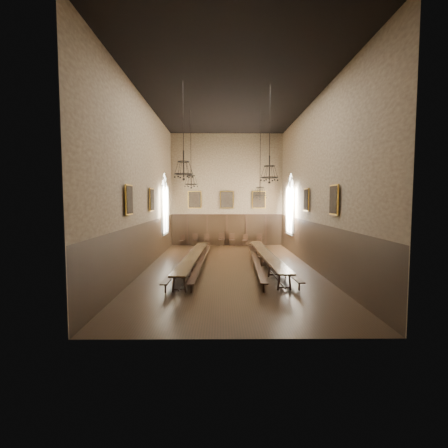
{
  "coord_description": "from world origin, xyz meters",
  "views": [
    {
      "loc": [
        -0.45,
        -17.36,
        3.7
      ],
      "look_at": [
        -0.29,
        1.5,
        2.29
      ],
      "focal_mm": 26.0,
      "sensor_mm": 36.0,
      "label": 1
    }
  ],
  "objects_px": {
    "bench_left_outer": "(183,263)",
    "chair_3": "(222,242)",
    "bench_left_inner": "(201,263)",
    "chair_5": "(245,242)",
    "chair_4": "(232,242)",
    "chair_6": "(259,242)",
    "table_left": "(194,262)",
    "bench_right_inner": "(256,262)",
    "table_right": "(266,260)",
    "chandelier_back_right": "(260,189)",
    "chandelier_front_left": "(184,168)",
    "chandelier_front_right": "(269,171)",
    "chair_2": "(207,242)",
    "chair_0": "(182,243)",
    "chair_1": "(195,242)",
    "chandelier_back_left": "(191,179)",
    "bench_right_outer": "(275,263)"
  },
  "relations": [
    {
      "from": "table_left",
      "to": "bench_left_inner",
      "type": "relative_size",
      "value": 0.97
    },
    {
      "from": "chair_4",
      "to": "chair_2",
      "type": "bearing_deg",
      "value": -176.81
    },
    {
      "from": "table_left",
      "to": "chair_4",
      "type": "xyz_separation_m",
      "value": [
        2.34,
        8.75,
        -0.09
      ]
    },
    {
      "from": "bench_right_inner",
      "to": "chandelier_back_left",
      "type": "bearing_deg",
      "value": 150.19
    },
    {
      "from": "bench_right_outer",
      "to": "chair_0",
      "type": "xyz_separation_m",
      "value": [
        -6.05,
        8.63,
        -0.0
      ]
    },
    {
      "from": "bench_left_inner",
      "to": "chair_5",
      "type": "distance_m",
      "value": 9.09
    },
    {
      "from": "chair_0",
      "to": "chandelier_back_right",
      "type": "xyz_separation_m",
      "value": [
        5.48,
        -6.42,
        4.06
      ]
    },
    {
      "from": "bench_right_inner",
      "to": "chandelier_back_right",
      "type": "height_order",
      "value": "chandelier_back_right"
    },
    {
      "from": "chair_3",
      "to": "chandelier_front_left",
      "type": "distance_m",
      "value": 12.11
    },
    {
      "from": "chair_3",
      "to": "chandelier_back_right",
      "type": "height_order",
      "value": "chandelier_back_right"
    },
    {
      "from": "chandelier_front_left",
      "to": "chandelier_front_right",
      "type": "distance_m",
      "value": 3.98
    },
    {
      "from": "bench_left_outer",
      "to": "chair_3",
      "type": "xyz_separation_m",
      "value": [
        2.1,
        8.59,
        0.03
      ]
    },
    {
      "from": "chair_2",
      "to": "chandelier_back_right",
      "type": "distance_m",
      "value": 8.35
    },
    {
      "from": "chair_1",
      "to": "bench_right_inner",
      "type": "bearing_deg",
      "value": -59.17
    },
    {
      "from": "chair_1",
      "to": "chandelier_back_left",
      "type": "relative_size",
      "value": 0.22
    },
    {
      "from": "bench_left_inner",
      "to": "bench_right_inner",
      "type": "distance_m",
      "value": 2.99
    },
    {
      "from": "bench_left_outer",
      "to": "chandelier_front_left",
      "type": "bearing_deg",
      "value": -81.53
    },
    {
      "from": "bench_right_outer",
      "to": "chair_4",
      "type": "bearing_deg",
      "value": 103.19
    },
    {
      "from": "chair_2",
      "to": "table_right",
      "type": "bearing_deg",
      "value": -72.25
    },
    {
      "from": "chair_5",
      "to": "chair_6",
      "type": "relative_size",
      "value": 0.95
    },
    {
      "from": "bench_left_outer",
      "to": "chandelier_front_right",
      "type": "bearing_deg",
      "value": -24.95
    },
    {
      "from": "chair_1",
      "to": "chair_3",
      "type": "height_order",
      "value": "chair_3"
    },
    {
      "from": "table_left",
      "to": "bench_left_inner",
      "type": "xyz_separation_m",
      "value": [
        0.38,
        0.17,
        -0.09
      ]
    },
    {
      "from": "chair_1",
      "to": "chair_5",
      "type": "relative_size",
      "value": 1.06
    },
    {
      "from": "bench_left_inner",
      "to": "chair_2",
      "type": "distance_m",
      "value": 8.52
    },
    {
      "from": "chair_3",
      "to": "chandelier_back_right",
      "type": "relative_size",
      "value": 0.2
    },
    {
      "from": "chandelier_back_left",
      "to": "chandelier_front_right",
      "type": "relative_size",
      "value": 1.02
    },
    {
      "from": "chair_3",
      "to": "chair_5",
      "type": "bearing_deg",
      "value": 6.32
    },
    {
      "from": "table_left",
      "to": "chair_4",
      "type": "relative_size",
      "value": 10.26
    },
    {
      "from": "chair_6",
      "to": "chair_3",
      "type": "bearing_deg",
      "value": -164.25
    },
    {
      "from": "chandelier_back_right",
      "to": "bench_right_outer",
      "type": "bearing_deg",
      "value": -75.44
    },
    {
      "from": "table_right",
      "to": "chandelier_back_right",
      "type": "relative_size",
      "value": 1.94
    },
    {
      "from": "bench_left_outer",
      "to": "chair_6",
      "type": "bearing_deg",
      "value": 59.3
    },
    {
      "from": "chair_4",
      "to": "chair_5",
      "type": "xyz_separation_m",
      "value": [
        1.07,
        -0.01,
        -0.02
      ]
    },
    {
      "from": "bench_right_outer",
      "to": "chair_5",
      "type": "bearing_deg",
      "value": 96.39
    },
    {
      "from": "chair_4",
      "to": "chandelier_front_right",
      "type": "xyz_separation_m",
      "value": [
        1.4,
        -10.7,
        4.74
      ]
    },
    {
      "from": "chair_3",
      "to": "chair_5",
      "type": "xyz_separation_m",
      "value": [
        1.89,
        0.09,
        -0.03
      ]
    },
    {
      "from": "bench_right_inner",
      "to": "chandelier_front_right",
      "type": "bearing_deg",
      "value": -80.65
    },
    {
      "from": "chair_0",
      "to": "chair_3",
      "type": "xyz_separation_m",
      "value": [
        3.19,
        -0.03,
        0.05
      ]
    },
    {
      "from": "chandelier_front_right",
      "to": "chair_0",
      "type": "bearing_deg",
      "value": 117.0
    },
    {
      "from": "bench_right_outer",
      "to": "bench_left_inner",
      "type": "bearing_deg",
      "value": 178.22
    },
    {
      "from": "chair_6",
      "to": "chair_1",
      "type": "bearing_deg",
      "value": -165.66
    },
    {
      "from": "bench_left_inner",
      "to": "bench_right_outer",
      "type": "relative_size",
      "value": 1.1
    },
    {
      "from": "table_right",
      "to": "bench_left_inner",
      "type": "bearing_deg",
      "value": -177.19
    },
    {
      "from": "bench_right_inner",
      "to": "chandelier_front_right",
      "type": "xyz_separation_m",
      "value": [
        0.36,
        -2.2,
        4.74
      ]
    },
    {
      "from": "chair_4",
      "to": "chair_6",
      "type": "bearing_deg",
      "value": -1.12
    },
    {
      "from": "chair_2",
      "to": "chandelier_front_right",
      "type": "height_order",
      "value": "chandelier_front_right"
    },
    {
      "from": "bench_right_inner",
      "to": "chair_5",
      "type": "relative_size",
      "value": 11.21
    },
    {
      "from": "table_left",
      "to": "bench_right_inner",
      "type": "bearing_deg",
      "value": 4.33
    },
    {
      "from": "chair_2",
      "to": "chair_6",
      "type": "bearing_deg",
      "value": -6.21
    }
  ]
}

